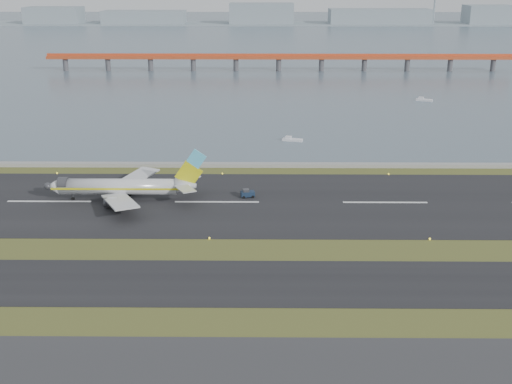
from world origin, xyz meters
TOP-DOWN VIEW (x-y plane):
  - ground at (0.00, 0.00)m, footprint 1000.00×1000.00m
  - taxiway_strip at (0.00, -12.00)m, footprint 1000.00×18.00m
  - runway_strip at (0.00, 30.00)m, footprint 1000.00×45.00m
  - seawall at (0.00, 60.00)m, footprint 1000.00×2.50m
  - bay_water at (0.00, 460.00)m, footprint 1400.00×800.00m
  - red_pier at (20.00, 250.00)m, footprint 260.00×5.00m
  - far_shoreline at (13.62, 620.00)m, footprint 1400.00×80.00m
  - airliner at (-22.09, 31.15)m, footprint 38.52×32.89m
  - pushback_tug at (7.20, 33.61)m, footprint 3.57×2.48m
  - workboat_near at (20.43, 89.58)m, footprint 6.84×3.63m
  - workboat_far at (80.14, 160.17)m, footprint 7.21×4.71m

SIDE VIEW (x-z plane):
  - ground at x=0.00m, z-range 0.00..0.00m
  - bay_water at x=0.00m, z-range -0.65..0.65m
  - taxiway_strip at x=0.00m, z-range 0.00..0.10m
  - runway_strip at x=0.00m, z-range 0.00..0.10m
  - seawall at x=0.00m, z-range 0.00..1.00m
  - workboat_near at x=20.43m, z-range -0.29..1.29m
  - workboat_far at x=80.14m, z-range -0.31..1.37m
  - pushback_tug at x=7.20m, z-range -0.03..2.07m
  - airliner at x=-22.09m, z-range -2.94..9.86m
  - far_shoreline at x=13.62m, z-range -24.18..36.32m
  - red_pier at x=20.00m, z-range 2.18..12.38m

